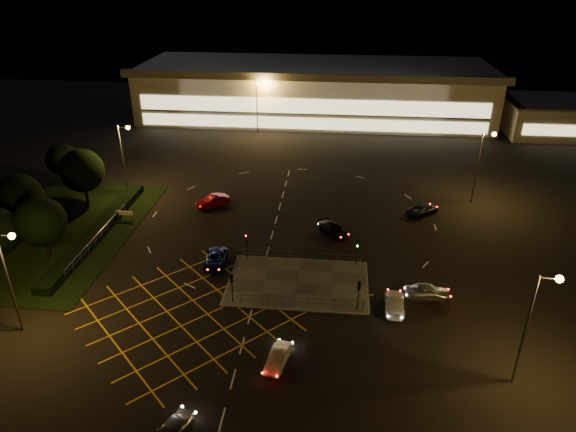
# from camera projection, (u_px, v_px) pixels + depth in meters

# --- Properties ---
(ground) EXTENTS (180.00, 180.00, 0.00)m
(ground) POSITION_uv_depth(u_px,v_px,m) (281.00, 272.00, 54.79)
(ground) COLOR black
(ground) RESTS_ON ground
(pedestrian_island) EXTENTS (14.00, 9.00, 0.12)m
(pedestrian_island) POSITION_uv_depth(u_px,v_px,m) (298.00, 283.00, 52.81)
(pedestrian_island) COLOR #4C4944
(pedestrian_island) RESTS_ON ground
(grass_verge) EXTENTS (18.00, 30.00, 0.08)m
(grass_verge) POSITION_uv_depth(u_px,v_px,m) (59.00, 232.00, 62.66)
(grass_verge) COLOR black
(grass_verge) RESTS_ON ground
(hedge) EXTENTS (2.00, 26.00, 1.00)m
(hedge) POSITION_uv_depth(u_px,v_px,m) (98.00, 231.00, 62.00)
(hedge) COLOR black
(hedge) RESTS_ON ground
(supermarket) EXTENTS (72.00, 26.50, 10.50)m
(supermarket) POSITION_uv_depth(u_px,v_px,m) (314.00, 90.00, 107.52)
(supermarket) COLOR beige
(supermarket) RESTS_ON ground
(retail_unit_a) EXTENTS (18.80, 14.80, 6.35)m
(retail_unit_a) POSITION_uv_depth(u_px,v_px,m) (554.00, 117.00, 97.17)
(retail_unit_a) COLOR beige
(retail_unit_a) RESTS_ON ground
(streetlight_sw) EXTENTS (1.78, 0.56, 10.03)m
(streetlight_sw) POSITION_uv_depth(u_px,v_px,m) (10.00, 269.00, 43.15)
(streetlight_sw) COLOR slate
(streetlight_sw) RESTS_ON ground
(streetlight_se) EXTENTS (1.78, 0.56, 10.03)m
(streetlight_se) POSITION_uv_depth(u_px,v_px,m) (535.00, 315.00, 37.54)
(streetlight_se) COLOR slate
(streetlight_se) RESTS_ON ground
(streetlight_nw) EXTENTS (1.78, 0.56, 10.03)m
(streetlight_nw) POSITION_uv_depth(u_px,v_px,m) (124.00, 150.00, 70.01)
(streetlight_nw) COLOR slate
(streetlight_nw) RESTS_ON ground
(streetlight_ne) EXTENTS (1.78, 0.56, 10.03)m
(streetlight_ne) POSITION_uv_depth(u_px,v_px,m) (482.00, 157.00, 67.42)
(streetlight_ne) COLOR slate
(streetlight_ne) RESTS_ON ground
(streetlight_far_left) EXTENTS (1.78, 0.56, 10.03)m
(streetlight_far_left) POSITION_uv_depth(u_px,v_px,m) (259.00, 99.00, 95.42)
(streetlight_far_left) COLOR slate
(streetlight_far_left) RESTS_ON ground
(streetlight_far_right) EXTENTS (1.78, 0.56, 10.03)m
(streetlight_far_right) POSITION_uv_depth(u_px,v_px,m) (477.00, 102.00, 93.56)
(streetlight_far_right) COLOR slate
(streetlight_far_right) RESTS_ON ground
(signal_sw) EXTENTS (0.28, 0.30, 3.15)m
(signal_sw) POSITION_uv_depth(u_px,v_px,m) (232.00, 282.00, 48.77)
(signal_sw) COLOR black
(signal_sw) RESTS_ON pedestrian_island
(signal_se) EXTENTS (0.28, 0.30, 3.15)m
(signal_se) POSITION_uv_depth(u_px,v_px,m) (359.00, 290.00, 47.68)
(signal_se) COLOR black
(signal_se) RESTS_ON pedestrian_island
(signal_nw) EXTENTS (0.28, 0.30, 3.15)m
(signal_nw) POSITION_uv_depth(u_px,v_px,m) (246.00, 241.00, 55.87)
(signal_nw) COLOR black
(signal_nw) RESTS_ON pedestrian_island
(signal_ne) EXTENTS (0.28, 0.30, 3.15)m
(signal_ne) POSITION_uv_depth(u_px,v_px,m) (357.00, 247.00, 54.78)
(signal_ne) COLOR black
(signal_ne) RESTS_ON pedestrian_island
(tree_b) EXTENTS (5.40, 5.40, 7.35)m
(tree_b) POSITION_uv_depth(u_px,v_px,m) (19.00, 196.00, 60.97)
(tree_b) COLOR black
(tree_b) RESTS_ON ground
(tree_c) EXTENTS (5.76, 5.76, 7.84)m
(tree_c) POSITION_uv_depth(u_px,v_px,m) (82.00, 171.00, 67.58)
(tree_c) COLOR black
(tree_c) RESTS_ON ground
(tree_d) EXTENTS (4.68, 4.68, 6.37)m
(tree_d) POSITION_uv_depth(u_px,v_px,m) (62.00, 160.00, 73.88)
(tree_d) COLOR black
(tree_d) RESTS_ON ground
(tree_e) EXTENTS (5.40, 5.40, 7.35)m
(tree_e) POSITION_uv_depth(u_px,v_px,m) (41.00, 222.00, 55.08)
(tree_e) COLOR black
(tree_e) RESTS_ON ground
(car_near_silver) EXTENTS (2.79, 4.07, 1.29)m
(car_near_silver) POSITION_uv_depth(u_px,v_px,m) (170.00, 431.00, 35.49)
(car_near_silver) COLOR silver
(car_near_silver) RESTS_ON ground
(car_queue_white) EXTENTS (2.05, 3.99, 1.25)m
(car_queue_white) POSITION_uv_depth(u_px,v_px,m) (278.00, 358.00, 42.05)
(car_queue_white) COLOR white
(car_queue_white) RESTS_ON ground
(car_left_blue) EXTENTS (2.77, 5.10, 1.36)m
(car_left_blue) POSITION_uv_depth(u_px,v_px,m) (216.00, 259.00, 55.73)
(car_left_blue) COLOR #0D1950
(car_left_blue) RESTS_ON ground
(car_far_dkgrey) EXTENTS (4.35, 4.58, 1.30)m
(car_far_dkgrey) POSITION_uv_depth(u_px,v_px,m) (333.00, 229.00, 62.00)
(car_far_dkgrey) COLOR black
(car_far_dkgrey) RESTS_ON ground
(car_right_silver) EXTENTS (4.44, 1.87, 1.50)m
(car_right_silver) POSITION_uv_depth(u_px,v_px,m) (428.00, 291.00, 50.22)
(car_right_silver) COLOR #ABAFB3
(car_right_silver) RESTS_ON ground
(car_circ_red) EXTENTS (4.50, 4.11, 1.49)m
(car_circ_red) POSITION_uv_depth(u_px,v_px,m) (213.00, 201.00, 69.08)
(car_circ_red) COLOR maroon
(car_circ_red) RESTS_ON ground
(car_east_grey) EXTENTS (4.93, 4.69, 1.30)m
(car_east_grey) POSITION_uv_depth(u_px,v_px,m) (423.00, 210.00, 66.88)
(car_east_grey) COLOR black
(car_east_grey) RESTS_ON ground
(car_approach_white) EXTENTS (2.12, 4.65, 1.32)m
(car_approach_white) POSITION_uv_depth(u_px,v_px,m) (395.00, 303.00, 48.67)
(car_approach_white) COLOR silver
(car_approach_white) RESTS_ON ground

